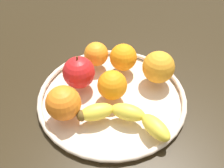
% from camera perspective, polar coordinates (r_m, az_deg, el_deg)
% --- Properties ---
extents(ground_plane, '(1.28, 1.28, 0.04)m').
position_cam_1_polar(ground_plane, '(0.61, 0.00, -4.65)').
color(ground_plane, black).
extents(fruit_bowl, '(0.36, 0.36, 0.02)m').
position_cam_1_polar(fruit_bowl, '(0.58, 0.00, -2.75)').
color(fruit_bowl, beige).
rests_on(fruit_bowl, ground_plane).
extents(banana, '(0.20, 0.12, 0.04)m').
position_cam_1_polar(banana, '(0.51, 2.93, -7.81)').
color(banana, yellow).
rests_on(banana, fruit_bowl).
extents(apple, '(0.08, 0.08, 0.09)m').
position_cam_1_polar(apple, '(0.58, -7.85, 2.75)').
color(apple, red).
rests_on(apple, fruit_bowl).
extents(orange_back_right, '(0.07, 0.07, 0.07)m').
position_cam_1_polar(orange_back_right, '(0.55, -0.30, -0.28)').
color(orange_back_right, orange).
rests_on(orange_back_right, fruit_bowl).
extents(orange_front_right, '(0.08, 0.08, 0.08)m').
position_cam_1_polar(orange_front_right, '(0.60, 10.94, 3.94)').
color(orange_front_right, orange).
rests_on(orange_front_right, fruit_bowl).
extents(orange_center, '(0.07, 0.07, 0.07)m').
position_cam_1_polar(orange_center, '(0.63, 2.68, 6.32)').
color(orange_center, orange).
rests_on(orange_center, fruit_bowl).
extents(orange_back_left, '(0.08, 0.08, 0.08)m').
position_cam_1_polar(orange_back_left, '(0.52, -11.44, -4.42)').
color(orange_back_left, orange).
rests_on(orange_back_left, fruit_bowl).
extents(orange_front_left, '(0.06, 0.06, 0.06)m').
position_cam_1_polar(orange_front_left, '(0.64, -3.76, 7.08)').
color(orange_front_left, orange).
rests_on(orange_front_left, fruit_bowl).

